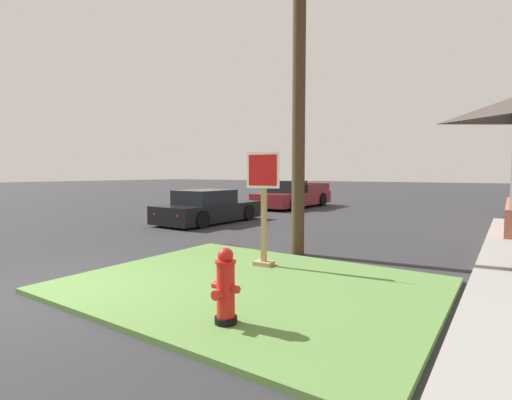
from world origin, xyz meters
The scene contains 8 objects.
ground_plane centered at (0.00, 0.00, 0.00)m, with size 160.00×160.00×0.00m, color #2B2B2D.
grass_corner_patch centered at (2.32, 1.94, 0.04)m, with size 5.75×4.61×0.08m, color #567F3D.
fire_hydrant centered at (3.04, 0.40, 0.51)m, with size 0.38×0.34×0.92m.
stop_sign centered at (1.87, 3.05, 1.14)m, with size 0.69×0.32×2.20m.
manhole_cover centered at (-0.12, 4.38, 0.01)m, with size 0.70×0.70×0.02m, color black.
parked_sedan_black centered at (-3.71, 7.78, 0.54)m, with size 2.00×4.40×1.25m.
pickup_truck_maroon centered at (-4.04, 15.09, 0.62)m, with size 2.16×5.58×1.48m.
utility_pole centered at (1.78, 4.64, 5.00)m, with size 1.42×0.30×9.66m.
Camera 1 is at (5.82, -3.07, 1.88)m, focal length 26.59 mm.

